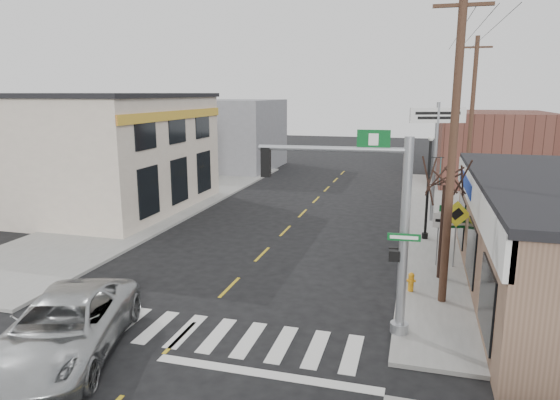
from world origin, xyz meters
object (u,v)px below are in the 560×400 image
(traffic_signal_pole, at_px, (380,214))
(utility_pole_far, at_px, (471,120))
(utility_pole_near, at_px, (453,148))
(dance_center_sign, at_px, (437,132))
(guide_sign, at_px, (456,223))
(fire_hydrant, at_px, (411,281))
(lamp_post, at_px, (430,180))
(bare_tree, at_px, (447,168))
(suv, at_px, (64,328))

(traffic_signal_pole, xyz_separation_m, utility_pole_far, (4.00, 19.23, 1.73))
(traffic_signal_pole, height_order, utility_pole_near, utility_pole_near)
(dance_center_sign, relative_size, utility_pole_near, 0.63)
(guide_sign, bearing_deg, fire_hydrant, -130.06)
(lamp_post, bearing_deg, fire_hydrant, -73.92)
(traffic_signal_pole, bearing_deg, utility_pole_far, 74.70)
(fire_hydrant, relative_size, lamp_post, 0.14)
(traffic_signal_pole, relative_size, fire_hydrant, 8.60)
(dance_center_sign, relative_size, utility_pole_far, 0.63)
(dance_center_sign, bearing_deg, guide_sign, -102.91)
(dance_center_sign, xyz_separation_m, bare_tree, (0.16, -9.03, -0.64))
(suv, xyz_separation_m, utility_pole_near, (9.99, 6.34, 4.50))
(lamp_post, relative_size, bare_tree, 0.92)
(suv, relative_size, utility_pole_far, 0.59)
(guide_sign, height_order, utility_pole_near, utility_pole_near)
(guide_sign, relative_size, lamp_post, 0.49)
(suv, bearing_deg, bare_tree, 24.48)
(guide_sign, distance_m, lamp_post, 3.40)
(utility_pole_far, bearing_deg, utility_pole_near, -98.49)
(utility_pole_far, bearing_deg, suv, -119.28)
(suv, height_order, fire_hydrant, suv)
(fire_hydrant, distance_m, bare_tree, 4.33)
(dance_center_sign, xyz_separation_m, utility_pole_near, (0.16, -11.31, 0.33))
(fire_hydrant, distance_m, utility_pole_near, 4.98)
(suv, bearing_deg, guide_sign, 29.47)
(bare_tree, height_order, utility_pole_far, utility_pole_far)
(lamp_post, height_order, dance_center_sign, dance_center_sign)
(utility_pole_near, bearing_deg, traffic_signal_pole, -125.53)
(suv, bearing_deg, fire_hydrant, 21.44)
(suv, height_order, bare_tree, bare_tree)
(guide_sign, height_order, lamp_post, lamp_post)
(fire_hydrant, relative_size, dance_center_sign, 0.11)
(traffic_signal_pole, bearing_deg, fire_hydrant, 70.25)
(suv, height_order, utility_pole_far, utility_pole_far)
(lamp_post, xyz_separation_m, bare_tree, (0.45, -5.26, 1.34))
(fire_hydrant, xyz_separation_m, dance_center_sign, (0.88, 10.72, 4.50))
(suv, height_order, lamp_post, lamp_post)
(suv, distance_m, utility_pole_far, 26.20)
(fire_hydrant, height_order, lamp_post, lamp_post)
(traffic_signal_pole, distance_m, bare_tree, 5.43)
(traffic_signal_pole, xyz_separation_m, dance_center_sign, (1.85, 14.03, 1.34))
(lamp_post, distance_m, dance_center_sign, 4.27)
(dance_center_sign, bearing_deg, fire_hydrant, -114.45)
(bare_tree, relative_size, utility_pole_near, 0.53)
(dance_center_sign, bearing_deg, traffic_signal_pole, -117.24)
(guide_sign, bearing_deg, utility_pole_far, 66.33)
(lamp_post, xyz_separation_m, utility_pole_near, (0.45, -7.54, 2.32))
(suv, relative_size, traffic_signal_pole, 1.02)
(lamp_post, bearing_deg, suv, -103.60)
(fire_hydrant, bearing_deg, suv, -142.26)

